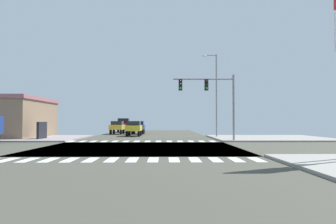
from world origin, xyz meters
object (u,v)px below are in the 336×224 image
object	(u,v)px
traffic_signal_mast	(210,92)
sedan_leading_4	(138,126)
sedan_farside_2	(134,127)
pickup_queued_1	(124,125)
street_lamp	(215,89)
sedan_crossing_3	(117,126)

from	to	relation	value
traffic_signal_mast	sedan_leading_4	distance (m)	19.88
sedan_farside_2	pickup_queued_1	world-z (taller)	pickup_queued_1
street_lamp	sedan_farside_2	xyz separation A→B (m)	(-9.52, 3.89, -4.44)
street_lamp	pickup_queued_1	distance (m)	22.76
sedan_farside_2	sedan_crossing_3	distance (m)	7.13
pickup_queued_1	street_lamp	bearing A→B (deg)	124.05
pickup_queued_1	sedan_leading_4	distance (m)	8.39
sedan_farside_2	pickup_queued_1	bearing A→B (deg)	-78.41
sedan_crossing_3	sedan_farside_2	bearing A→B (deg)	114.89
street_lamp	sedan_leading_4	bearing A→B (deg)	131.68
sedan_farside_2	pickup_queued_1	size ratio (longest dim) A/B	0.84
pickup_queued_1	sedan_leading_4	size ratio (longest dim) A/B	1.19
sedan_crossing_3	sedan_leading_4	size ratio (longest dim) A/B	1.00
traffic_signal_mast	street_lamp	distance (m)	7.45
traffic_signal_mast	sedan_leading_4	bearing A→B (deg)	113.98
street_lamp	sedan_crossing_3	distance (m)	16.85
street_lamp	sedan_crossing_3	world-z (taller)	street_lamp
sedan_farside_2	sedan_leading_4	xyz separation A→B (m)	(0.00, 6.80, 0.00)
street_lamp	traffic_signal_mast	bearing A→B (deg)	-102.20
street_lamp	sedan_leading_4	distance (m)	14.99
street_lamp	pickup_queued_1	xyz separation A→B (m)	(-12.52, 18.53, -4.27)
pickup_queued_1	sedan_leading_4	xyz separation A→B (m)	(3.00, -7.84, -0.17)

